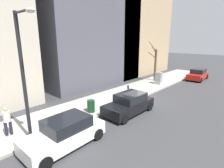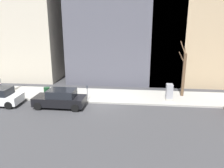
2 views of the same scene
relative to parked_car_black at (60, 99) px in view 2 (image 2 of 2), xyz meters
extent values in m
plane|color=#38383A|center=(1.13, -3.31, -0.74)|extent=(120.00, 120.00, 0.00)
cube|color=#9E9B93|center=(3.13, -3.31, -0.66)|extent=(4.00, 36.00, 0.15)
cube|color=black|center=(0.00, 0.05, -0.17)|extent=(1.85, 4.22, 0.70)
cube|color=black|center=(0.00, -0.15, 0.48)|extent=(1.63, 2.22, 0.60)
cylinder|color=black|center=(-0.83, 1.62, -0.42)|extent=(0.23, 0.64, 0.64)
cylinder|color=black|center=(0.87, 1.59, -0.42)|extent=(0.23, 0.64, 0.64)
cylinder|color=black|center=(-0.87, -1.48, -0.42)|extent=(0.23, 0.64, 0.64)
cylinder|color=black|center=(0.83, -1.51, -0.42)|extent=(0.23, 0.64, 0.64)
cylinder|color=black|center=(-0.90, 4.06, -0.42)|extent=(0.24, 0.65, 0.64)
cylinder|color=black|center=(0.80, 4.10, -0.42)|extent=(0.24, 0.65, 0.64)
cylinder|color=slate|center=(1.58, -1.94, -0.06)|extent=(0.07, 0.07, 1.05)
cube|color=#2D333D|center=(1.58, -1.94, 0.61)|extent=(0.14, 0.10, 0.30)
cube|color=#A8A399|center=(2.43, -9.17, -0.50)|extent=(0.83, 0.61, 0.18)
cube|color=#939399|center=(2.43, -9.17, 0.22)|extent=(0.75, 0.55, 1.25)
cylinder|color=brown|center=(3.73, -10.57, 1.42)|extent=(0.28, 0.28, 4.01)
cylinder|color=brown|center=(4.10, -10.62, 3.41)|extent=(0.80, 0.19, 0.78)
cylinder|color=brown|center=(3.56, -10.25, 3.04)|extent=(0.39, 0.72, 1.11)
cylinder|color=brown|center=(4.19, -10.41, 3.82)|extent=(0.98, 0.42, 1.27)
cylinder|color=brown|center=(4.26, -10.48, 2.71)|extent=(1.09, 0.29, 0.78)
cylinder|color=#14381E|center=(2.03, 1.99, -0.14)|extent=(0.56, 0.56, 0.90)
cylinder|color=#1E1E2D|center=(2.95, 7.15, -0.18)|extent=(0.16, 0.16, 0.82)
camera|label=1|loc=(-7.29, 9.91, 4.63)|focal=28.00mm
camera|label=2|loc=(-16.50, -6.13, 6.00)|focal=35.00mm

